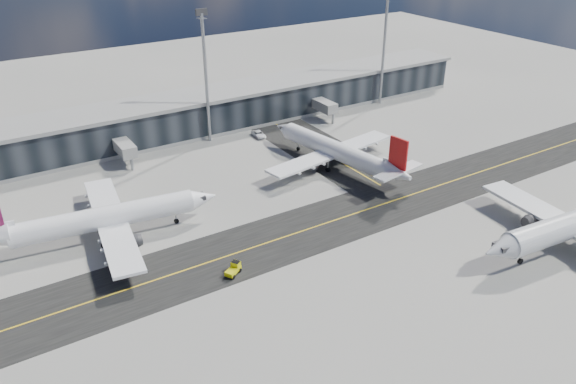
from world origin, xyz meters
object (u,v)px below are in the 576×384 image
(airliner_af, at_px, (101,219))
(baggage_tug, at_px, (234,269))
(airliner_redtail, at_px, (337,151))
(service_van, at_px, (259,134))

(airliner_af, relative_size, baggage_tug, 12.44)
(airliner_af, height_order, airliner_redtail, airliner_af)
(baggage_tug, distance_m, service_van, 53.37)
(airliner_redtail, bearing_deg, airliner_af, 173.61)
(airliner_redtail, xyz_separation_m, service_van, (-5.21, 22.92, -2.99))
(airliner_af, bearing_deg, service_van, 127.92)
(airliner_redtail, bearing_deg, baggage_tug, -156.77)
(airliner_af, distance_m, airliner_redtail, 47.95)
(baggage_tug, xyz_separation_m, service_van, (29.32, 44.59, -0.22))
(airliner_redtail, relative_size, baggage_tug, 12.24)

